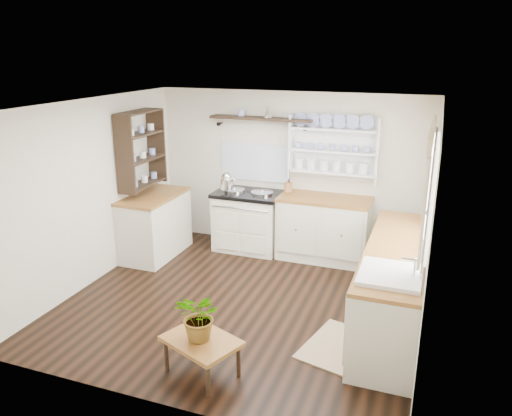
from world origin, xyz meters
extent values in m
cube|color=black|center=(0.00, 0.00, 0.00)|extent=(4.00, 3.80, 0.01)
cube|color=beige|center=(0.00, 1.90, 1.15)|extent=(4.00, 0.02, 2.30)
cube|color=beige|center=(2.00, 0.00, 1.15)|extent=(0.02, 3.80, 2.30)
cube|color=beige|center=(-2.00, 0.00, 1.15)|extent=(0.02, 3.80, 2.30)
cube|color=white|center=(0.00, 0.00, 2.30)|extent=(4.00, 3.80, 0.01)
cube|color=white|center=(1.96, 0.15, 1.50)|extent=(0.04, 1.40, 1.00)
cube|color=white|center=(1.94, 0.15, 1.50)|extent=(0.02, 1.50, 1.10)
cube|color=beige|center=(1.92, 0.15, 2.08)|extent=(0.04, 1.55, 0.18)
cube|color=white|center=(-0.52, 1.57, 0.41)|extent=(0.94, 0.61, 0.82)
cube|color=black|center=(-0.52, 1.57, 0.85)|extent=(0.98, 0.65, 0.05)
cylinder|color=silver|center=(-0.74, 1.57, 0.89)|extent=(0.32, 0.32, 0.03)
cylinder|color=silver|center=(-0.31, 1.57, 0.89)|extent=(0.32, 0.32, 0.03)
cylinder|color=silver|center=(-0.52, 1.23, 0.73)|extent=(0.84, 0.02, 0.02)
cube|color=beige|center=(0.60, 1.60, 0.44)|extent=(1.25, 0.60, 0.88)
cube|color=brown|center=(0.60, 1.60, 0.88)|extent=(1.27, 0.63, 0.04)
cube|color=beige|center=(1.70, 0.10, 0.44)|extent=(0.60, 2.40, 0.88)
cube|color=brown|center=(1.70, 0.10, 0.88)|extent=(0.62, 2.43, 0.04)
cube|color=white|center=(1.70, -0.65, 0.80)|extent=(0.55, 0.60, 0.28)
cylinder|color=silver|center=(1.90, -0.65, 1.00)|extent=(0.02, 0.02, 0.22)
cube|color=beige|center=(-1.70, 0.90, 0.44)|extent=(0.60, 1.10, 0.88)
cube|color=brown|center=(-1.70, 0.90, 0.88)|extent=(0.62, 1.13, 0.04)
cube|color=white|center=(0.65, 1.88, 1.55)|extent=(1.20, 0.03, 0.90)
cube|color=white|center=(0.65, 1.79, 1.55)|extent=(1.20, 0.22, 0.02)
cylinder|color=navy|center=(0.65, 1.80, 1.82)|extent=(0.20, 0.02, 0.20)
cube|color=black|center=(-0.40, 1.77, 1.92)|extent=(1.50, 0.24, 0.04)
cone|color=black|center=(-1.05, 1.84, 1.81)|extent=(0.06, 0.20, 0.06)
cone|color=black|center=(0.25, 1.84, 1.81)|extent=(0.06, 0.20, 0.06)
cube|color=black|center=(-1.84, 0.90, 1.55)|extent=(0.28, 0.80, 1.05)
cylinder|color=#935F36|center=(0.04, 1.68, 0.98)|extent=(0.12, 0.12, 0.13)
cube|color=brown|center=(0.16, -1.40, 0.34)|extent=(0.80, 0.69, 0.04)
cylinder|color=black|center=(-0.17, -1.47, 0.16)|extent=(0.04, 0.04, 0.32)
cylinder|color=black|center=(-0.03, -1.12, 0.16)|extent=(0.04, 0.04, 0.32)
cylinder|color=black|center=(0.35, -1.68, 0.16)|extent=(0.04, 0.04, 0.32)
cylinder|color=black|center=(0.49, -1.33, 0.16)|extent=(0.04, 0.04, 0.32)
imported|color=#3F7233|center=(0.16, -1.40, 0.59)|extent=(0.50, 0.46, 0.46)
cube|color=#796646|center=(1.23, -0.54, 0.01)|extent=(0.73, 0.95, 0.02)
camera|label=1|loc=(1.97, -4.91, 2.87)|focal=35.00mm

